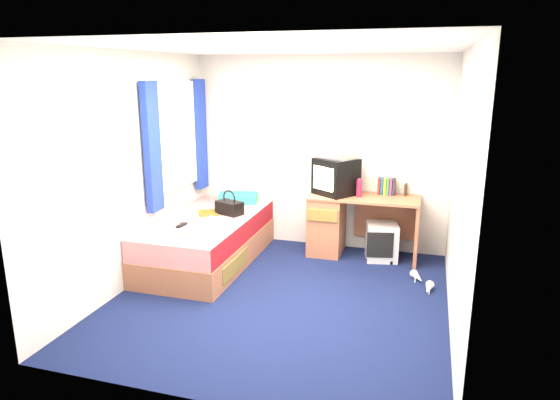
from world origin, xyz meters
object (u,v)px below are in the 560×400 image
(handbag, at_px, (229,207))
(remote_control, at_px, (182,225))
(bed, at_px, (208,240))
(magazine, at_px, (208,213))
(picture_frame, at_px, (406,190))
(pink_water_bottle, at_px, (359,189))
(colour_swatch_fan, at_px, (186,233))
(desk, at_px, (341,222))
(pillow, at_px, (238,198))
(water_bottle, at_px, (189,219))
(aerosol_can, at_px, (352,189))
(white_heels, at_px, (423,283))
(vcr, at_px, (337,155))
(crt_tv, at_px, (336,176))
(storage_cube, at_px, (382,241))
(towel, at_px, (214,224))

(handbag, height_order, remote_control, handbag)
(bed, relative_size, magazine, 7.14)
(picture_frame, distance_m, pink_water_bottle, 0.58)
(colour_swatch_fan, bearing_deg, desk, 43.15)
(pillow, distance_m, water_bottle, 1.03)
(aerosol_can, distance_m, magazine, 1.76)
(aerosol_can, height_order, magazine, aerosol_can)
(magazine, height_order, water_bottle, water_bottle)
(handbag, height_order, white_heels, handbag)
(handbag, relative_size, magazine, 1.28)
(desk, distance_m, vcr, 0.82)
(pink_water_bottle, bearing_deg, desk, 165.15)
(water_bottle, bearing_deg, picture_frame, 26.14)
(bed, relative_size, handbag, 5.60)
(crt_tv, height_order, magazine, crt_tv)
(desk, xyz_separation_m, water_bottle, (-1.57, -0.95, 0.17))
(pink_water_bottle, bearing_deg, vcr, 168.29)
(remote_control, bearing_deg, vcr, 41.63)
(pink_water_bottle, height_order, magazine, pink_water_bottle)
(colour_swatch_fan, bearing_deg, picture_frame, 35.11)
(storage_cube, distance_m, magazine, 2.11)
(remote_control, bearing_deg, towel, 12.65)
(vcr, xyz_separation_m, aerosol_can, (0.20, 0.01, -0.40))
(desk, bearing_deg, remote_control, -145.01)
(white_heels, bearing_deg, storage_cube, 126.59)
(pillow, distance_m, colour_swatch_fan, 1.39)
(picture_frame, xyz_separation_m, magazine, (-2.26, -0.75, -0.27))
(bed, bearing_deg, remote_control, -110.25)
(remote_control, bearing_deg, pink_water_bottle, 35.52)
(storage_cube, xyz_separation_m, vcr, (-0.58, 0.07, 1.00))
(pillow, distance_m, vcr, 1.44)
(pillow, xyz_separation_m, towel, (0.15, -1.12, -0.01))
(storage_cube, distance_m, handbag, 1.86)
(picture_frame, xyz_separation_m, remote_control, (-2.32, -1.29, -0.27))
(aerosol_can, bearing_deg, white_heels, -40.34)
(storage_cube, relative_size, remote_control, 2.79)
(storage_cube, relative_size, pink_water_bottle, 2.25)
(remote_control, bearing_deg, colour_swatch_fan, -47.92)
(bed, bearing_deg, white_heels, -0.10)
(magazine, bearing_deg, crt_tv, 21.37)
(desk, xyz_separation_m, aerosol_can, (0.12, 0.01, 0.42))
(water_bottle, bearing_deg, bed, 58.77)
(bed, relative_size, aerosol_can, 12.50)
(pillow, height_order, towel, pillow)
(handbag, distance_m, white_heels, 2.35)
(desk, distance_m, remote_control, 1.94)
(vcr, height_order, pink_water_bottle, vcr)
(desk, distance_m, picture_frame, 0.86)
(water_bottle, bearing_deg, pillow, 78.27)
(crt_tv, xyz_separation_m, pink_water_bottle, (0.29, -0.06, -0.12))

